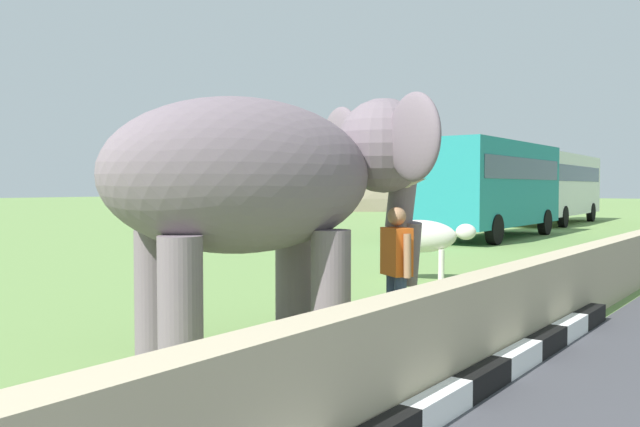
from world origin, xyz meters
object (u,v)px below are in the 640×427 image
elephant (273,181)px  bus_white (555,183)px  person_handler (396,266)px  cow_near (421,238)px  bus_teal (492,182)px

elephant → bus_white: 29.00m
elephant → bus_white: bearing=11.4°
person_handler → cow_near: size_ratio=0.89×
elephant → bus_white: (28.43, 5.72, 0.12)m
bus_teal → bus_white: 11.01m
cow_near → person_handler: bearing=-154.9°
cow_near → bus_teal: bearing=15.7°
person_handler → bus_teal: (16.11, 5.42, 1.15)m
person_handler → cow_near: person_handler is taller
elephant → bus_teal: bus_teal is taller
person_handler → bus_white: (27.06, 6.51, 1.16)m
cow_near → elephant: bearing=-166.7°
person_handler → bus_white: size_ratio=0.17×
elephant → cow_near: elephant is taller
elephant → person_handler: bearing=-30.0°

